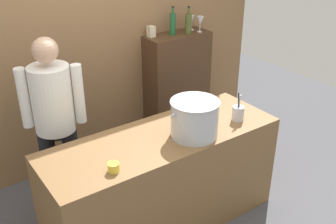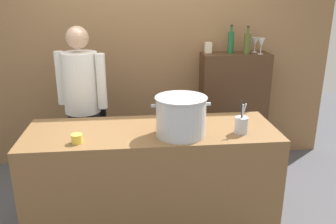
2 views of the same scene
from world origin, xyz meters
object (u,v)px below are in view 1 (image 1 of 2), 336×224
at_px(chef, 55,117).
at_px(wine_bottle_green, 173,24).
at_px(wine_bottle_olive, 188,23).
at_px(wine_glass_tall, 192,20).
at_px(stockpot_large, 195,119).
at_px(wine_glass_wide, 200,21).
at_px(butter_jar, 113,167).
at_px(spice_tin_cream, 151,31).
at_px(utensil_crock, 238,113).

relative_size(chef, wine_bottle_green, 5.34).
relative_size(wine_bottle_olive, wine_glass_tall, 1.82).
relative_size(stockpot_large, wine_glass_wide, 2.58).
xyz_separation_m(chef, stockpot_large, (0.85, -0.85, 0.09)).
distance_m(stockpot_large, wine_bottle_green, 1.57).
height_order(chef, wine_glass_wide, chef).
xyz_separation_m(butter_jar, wine_glass_wide, (1.83, 1.32, 0.49)).
distance_m(butter_jar, wine_glass_tall, 2.37).
relative_size(stockpot_large, wine_bottle_green, 1.46).
relative_size(wine_bottle_green, wine_glass_wide, 1.77).
distance_m(chef, wine_bottle_olive, 1.86).
bearing_deg(spice_tin_cream, stockpot_large, -109.72).
distance_m(wine_glass_tall, spice_tin_cream, 0.54).
height_order(chef, wine_glass_tall, chef).
xyz_separation_m(chef, wine_glass_tall, (1.88, 0.53, 0.45)).
distance_m(chef, butter_jar, 0.92).
bearing_deg(wine_bottle_olive, stockpot_large, -125.61).
bearing_deg(wine_glass_wide, wine_bottle_green, 165.89).
bearing_deg(butter_jar, wine_glass_tall, 38.62).
height_order(butter_jar, wine_glass_wide, wine_glass_wide).
xyz_separation_m(wine_glass_tall, spice_tin_cream, (-0.53, 0.03, -0.05)).
bearing_deg(wine_glass_tall, utensil_crock, -112.04).
bearing_deg(wine_bottle_green, stockpot_large, -119.07).
height_order(wine_glass_tall, spice_tin_cream, wine_glass_tall).
bearing_deg(spice_tin_cream, chef, -157.67).
distance_m(wine_bottle_green, wine_bottle_olive, 0.18).
relative_size(butter_jar, spice_tin_cream, 0.71).
relative_size(utensil_crock, wine_bottle_green, 0.85).
bearing_deg(butter_jar, wine_bottle_olive, 38.49).
bearing_deg(wine_glass_tall, chef, -164.36).
bearing_deg(wine_glass_tall, stockpot_large, -127.00).
distance_m(wine_glass_wide, wine_glass_tall, 0.12).
relative_size(butter_jar, wine_glass_tall, 0.51).
xyz_separation_m(wine_glass_wide, spice_tin_cream, (-0.56, 0.15, -0.06)).
bearing_deg(butter_jar, wine_bottle_green, 42.83).
bearing_deg(utensil_crock, wine_glass_wide, 65.11).
xyz_separation_m(wine_bottle_green, wine_glass_wide, (0.32, -0.08, -0.00)).
xyz_separation_m(wine_bottle_olive, wine_glass_wide, (0.16, -0.01, 0.00)).
relative_size(utensil_crock, wine_glass_tall, 1.59).
height_order(stockpot_large, spice_tin_cream, spice_tin_cream).
bearing_deg(chef, wine_glass_wide, -144.13).
bearing_deg(spice_tin_cream, wine_glass_wide, -14.88).
height_order(wine_bottle_green, wine_glass_wide, wine_bottle_green).
distance_m(utensil_crock, wine_bottle_green, 1.44).
xyz_separation_m(stockpot_large, wine_glass_wide, (1.06, 1.25, 0.37)).
bearing_deg(spice_tin_cream, butter_jar, -130.93).
xyz_separation_m(stockpot_large, utensil_crock, (0.47, -0.01, -0.08)).
height_order(butter_jar, wine_bottle_olive, wine_bottle_olive).
bearing_deg(wine_bottle_green, spice_tin_cream, 164.10).
xyz_separation_m(utensil_crock, spice_tin_cream, (0.03, 1.41, 0.39)).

